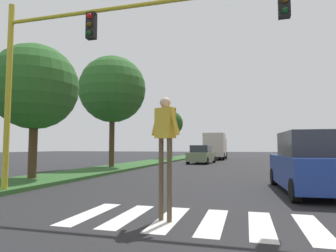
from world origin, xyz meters
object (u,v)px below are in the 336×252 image
(tree_far, at_px, (112,90))
(truck_box_delivery, at_px, (216,146))
(pedestrian_performer, at_px, (165,138))
(sedan_midblock, at_px, (201,155))
(tree_distant, at_px, (171,124))
(sedan_distant, at_px, (216,153))
(tree_mid, at_px, (35,87))
(traffic_light_gantry, at_px, (92,49))
(suv_crossing, at_px, (311,164))

(tree_far, height_order, truck_box_delivery, tree_far)
(pedestrian_performer, height_order, sedan_midblock, pedestrian_performer)
(tree_distant, xyz_separation_m, sedan_distant, (5.32, 1.26, -3.60))
(tree_mid, relative_size, sedan_distant, 1.35)
(pedestrian_performer, bearing_deg, tree_mid, 146.26)
(tree_mid, relative_size, pedestrian_performer, 2.35)
(tree_distant, relative_size, pedestrian_performer, 2.32)
(traffic_light_gantry, bearing_deg, tree_mid, 146.14)
(tree_mid, relative_size, tree_far, 0.76)
(tree_mid, height_order, tree_far, tree_far)
(tree_far, bearing_deg, traffic_light_gantry, -66.87)
(tree_mid, xyz_separation_m, suv_crossing, (10.93, -0.33, -3.18))
(tree_mid, bearing_deg, sedan_midblock, 72.44)
(tree_far, xyz_separation_m, sedan_distant, (5.35, 17.23, -4.71))
(suv_crossing, xyz_separation_m, sedan_midblock, (-5.96, 16.05, -0.16))
(tree_distant, distance_m, sedan_midblock, 9.93)
(tree_far, height_order, sedan_distant, tree_far)
(tree_distant, relative_size, traffic_light_gantry, 0.58)
(suv_crossing, distance_m, sedan_midblock, 17.12)
(traffic_light_gantry, xyz_separation_m, pedestrian_performer, (2.80, -1.86, -2.74))
(tree_mid, relative_size, sedan_midblock, 1.39)
(tree_far, height_order, sedan_midblock, tree_far)
(tree_mid, distance_m, sedan_distant, 25.60)
(tree_far, distance_m, traffic_light_gantry, 11.61)
(pedestrian_performer, bearing_deg, traffic_light_gantry, 146.46)
(traffic_light_gantry, distance_m, truck_box_delivery, 28.04)
(tree_mid, bearing_deg, pedestrian_performer, -33.74)
(pedestrian_performer, distance_m, sedan_midblock, 20.78)
(pedestrian_performer, distance_m, suv_crossing, 5.86)
(tree_far, bearing_deg, sedan_distant, 72.73)
(truck_box_delivery, bearing_deg, traffic_light_gantry, -91.63)
(tree_mid, xyz_separation_m, truck_box_delivery, (5.34, 24.84, -2.48))
(tree_mid, relative_size, traffic_light_gantry, 0.59)
(sedan_midblock, height_order, sedan_distant, sedan_distant)
(sedan_midblock, xyz_separation_m, sedan_distant, (0.38, 9.09, 0.01))
(truck_box_delivery, bearing_deg, pedestrian_performer, -86.14)
(tree_mid, height_order, sedan_distant, tree_mid)
(pedestrian_performer, xyz_separation_m, sedan_midblock, (-2.37, 20.63, -0.89))
(sedan_distant, bearing_deg, tree_mid, -102.19)
(tree_distant, distance_m, truck_box_delivery, 6.10)
(traffic_light_gantry, distance_m, pedestrian_performer, 4.33)
(tree_distant, bearing_deg, sedan_distant, 13.37)
(truck_box_delivery, bearing_deg, suv_crossing, -77.47)
(sedan_midblock, bearing_deg, traffic_light_gantry, -91.32)
(suv_crossing, bearing_deg, sedan_midblock, 110.36)
(traffic_light_gantry, bearing_deg, sedan_distant, 88.32)
(tree_mid, bearing_deg, traffic_light_gantry, -33.86)
(sedan_distant, relative_size, truck_box_delivery, 0.70)
(tree_far, relative_size, traffic_light_gantry, 0.77)
(tree_far, relative_size, sedan_midblock, 1.82)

